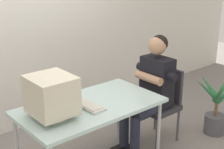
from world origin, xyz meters
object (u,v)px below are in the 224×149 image
at_px(person_seated, 150,88).
at_px(potted_plant, 216,108).
at_px(crt_monitor, 52,95).
at_px(desk, 91,109).
at_px(keyboard, 84,104).
at_px(office_chair, 161,100).

relative_size(person_seated, potted_plant, 1.65).
bearing_deg(person_seated, crt_monitor, -179.42).
distance_m(crt_monitor, potted_plant, 2.21).
distance_m(desk, person_seated, 0.85).
height_order(desk, keyboard, keyboard).
relative_size(keyboard, person_seated, 0.37).
distance_m(desk, crt_monitor, 0.50).
relative_size(crt_monitor, office_chair, 0.45).
bearing_deg(keyboard, potted_plant, -12.40).
xyz_separation_m(desk, keyboard, (-0.06, 0.02, 0.07)).
xyz_separation_m(keyboard, person_seated, (0.91, -0.02, -0.06)).
height_order(person_seated, potted_plant, person_seated).
xyz_separation_m(crt_monitor, office_chair, (1.47, 0.01, -0.47)).
bearing_deg(desk, keyboard, 157.17).
bearing_deg(keyboard, crt_monitor, -175.05).
relative_size(crt_monitor, person_seated, 0.30).
xyz_separation_m(person_seated, potted_plant, (0.82, -0.36, -0.38)).
bearing_deg(crt_monitor, desk, 1.01).
bearing_deg(crt_monitor, potted_plant, -9.45).
height_order(desk, crt_monitor, crt_monitor).
bearing_deg(desk, office_chair, 0.29).
height_order(crt_monitor, keyboard, crt_monitor).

